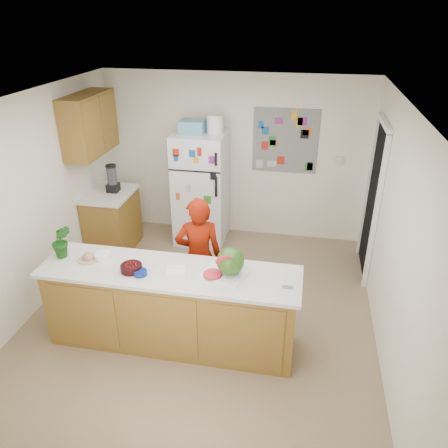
% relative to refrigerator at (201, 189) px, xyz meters
% --- Properties ---
extents(floor, '(4.00, 4.50, 0.02)m').
position_rel_refrigerator_xyz_m(floor, '(0.45, -1.88, -0.86)').
color(floor, brown).
rests_on(floor, ground).
extents(wall_back, '(4.00, 0.02, 2.50)m').
position_rel_refrigerator_xyz_m(wall_back, '(0.45, 0.38, 0.40)').
color(wall_back, beige).
rests_on(wall_back, ground).
extents(wall_left, '(0.02, 4.50, 2.50)m').
position_rel_refrigerator_xyz_m(wall_left, '(-1.56, -1.88, 0.40)').
color(wall_left, beige).
rests_on(wall_left, ground).
extents(wall_right, '(0.02, 4.50, 2.50)m').
position_rel_refrigerator_xyz_m(wall_right, '(2.46, -1.88, 0.40)').
color(wall_right, beige).
rests_on(wall_right, ground).
extents(ceiling, '(4.00, 4.50, 0.02)m').
position_rel_refrigerator_xyz_m(ceiling, '(0.45, -1.88, 1.66)').
color(ceiling, white).
rests_on(ceiling, wall_back).
extents(doorway, '(0.03, 0.85, 2.04)m').
position_rel_refrigerator_xyz_m(doorway, '(2.44, -0.43, 0.17)').
color(doorway, black).
rests_on(doorway, ground).
extents(peninsula_base, '(2.60, 0.62, 0.88)m').
position_rel_refrigerator_xyz_m(peninsula_base, '(0.25, -2.38, -0.41)').
color(peninsula_base, brown).
rests_on(peninsula_base, floor).
extents(peninsula_top, '(2.68, 0.70, 0.04)m').
position_rel_refrigerator_xyz_m(peninsula_top, '(0.25, -2.38, 0.05)').
color(peninsula_top, silver).
rests_on(peninsula_top, peninsula_base).
extents(side_counter_base, '(0.60, 0.80, 0.86)m').
position_rel_refrigerator_xyz_m(side_counter_base, '(-1.24, -0.53, -0.42)').
color(side_counter_base, brown).
rests_on(side_counter_base, floor).
extents(side_counter_top, '(0.64, 0.84, 0.04)m').
position_rel_refrigerator_xyz_m(side_counter_top, '(-1.24, -0.53, 0.03)').
color(side_counter_top, silver).
rests_on(side_counter_top, side_counter_base).
extents(upper_cabinets, '(0.35, 1.00, 0.80)m').
position_rel_refrigerator_xyz_m(upper_cabinets, '(-1.37, -0.58, 1.05)').
color(upper_cabinets, brown).
rests_on(upper_cabinets, wall_left).
extents(refrigerator, '(0.75, 0.70, 1.70)m').
position_rel_refrigerator_xyz_m(refrigerator, '(0.00, 0.00, 0.00)').
color(refrigerator, silver).
rests_on(refrigerator, floor).
extents(fridge_top_bin, '(0.35, 0.28, 0.18)m').
position_rel_refrigerator_xyz_m(fridge_top_bin, '(-0.10, 0.00, 0.94)').
color(fridge_top_bin, '#5999B2').
rests_on(fridge_top_bin, refrigerator).
extents(photo_collage, '(0.95, 0.01, 0.95)m').
position_rel_refrigerator_xyz_m(photo_collage, '(1.20, 0.36, 0.70)').
color(photo_collage, slate).
rests_on(photo_collage, wall_back).
extents(person, '(0.61, 0.49, 1.47)m').
position_rel_refrigerator_xyz_m(person, '(0.40, -1.76, -0.12)').
color(person, '#6F1202').
rests_on(person, floor).
extents(blender_appliance, '(0.14, 0.14, 0.38)m').
position_rel_refrigerator_xyz_m(blender_appliance, '(-1.19, -0.47, 0.24)').
color(blender_appliance, black).
rests_on(blender_appliance, side_counter_top).
extents(cutting_board, '(0.50, 0.43, 0.01)m').
position_rel_refrigerator_xyz_m(cutting_board, '(0.81, -2.35, 0.08)').
color(cutting_board, silver).
rests_on(cutting_board, peninsula_top).
extents(watermelon, '(0.28, 0.28, 0.28)m').
position_rel_refrigerator_xyz_m(watermelon, '(0.87, -2.33, 0.22)').
color(watermelon, '#164F0F').
rests_on(watermelon, cutting_board).
extents(watermelon_slice, '(0.18, 0.18, 0.02)m').
position_rel_refrigerator_xyz_m(watermelon_slice, '(0.71, -2.40, 0.09)').
color(watermelon_slice, red).
rests_on(watermelon_slice, cutting_board).
extents(cherry_bowl, '(0.25, 0.25, 0.07)m').
position_rel_refrigerator_xyz_m(cherry_bowl, '(-0.12, -2.46, 0.11)').
color(cherry_bowl, black).
rests_on(cherry_bowl, peninsula_top).
extents(white_bowl, '(0.19, 0.19, 0.06)m').
position_rel_refrigerator_xyz_m(white_bowl, '(-0.51, -2.29, 0.10)').
color(white_bowl, silver).
rests_on(white_bowl, peninsula_top).
extents(cobalt_bowl, '(0.14, 0.14, 0.05)m').
position_rel_refrigerator_xyz_m(cobalt_bowl, '(-0.00, -2.52, 0.10)').
color(cobalt_bowl, navy).
rests_on(cobalt_bowl, peninsula_top).
extents(plate, '(0.29, 0.29, 0.02)m').
position_rel_refrigerator_xyz_m(plate, '(-0.64, -2.35, 0.08)').
color(plate, '#BCB390').
rests_on(plate, peninsula_top).
extents(paper_towel, '(0.23, 0.21, 0.02)m').
position_rel_refrigerator_xyz_m(paper_towel, '(0.33, -2.39, 0.08)').
color(paper_towel, white).
rests_on(paper_towel, peninsula_top).
extents(keys, '(0.10, 0.05, 0.01)m').
position_rel_refrigerator_xyz_m(keys, '(1.45, -2.46, 0.08)').
color(keys, gray).
rests_on(keys, peninsula_top).
extents(potted_plant, '(0.26, 0.24, 0.38)m').
position_rel_refrigerator_xyz_m(potted_plant, '(-0.93, -2.33, 0.26)').
color(potted_plant, '#183C0E').
rests_on(potted_plant, peninsula_top).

